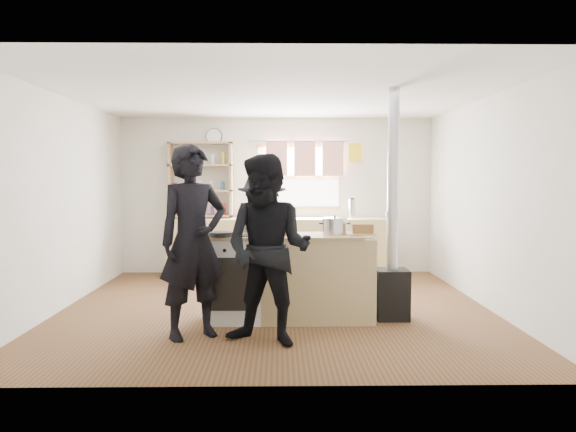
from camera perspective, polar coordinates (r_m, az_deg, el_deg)
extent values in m
cube|color=brown|center=(6.75, -1.24, -9.34)|extent=(5.00, 5.00, 0.01)
cube|color=#D6BB81|center=(8.86, -1.17, -3.15)|extent=(3.40, 0.55, 0.90)
cube|color=tan|center=(9.01, -8.82, 0.03)|extent=(1.00, 0.28, 0.03)
cube|color=tan|center=(8.99, -8.84, 2.57)|extent=(1.00, 0.28, 0.03)
cube|color=tan|center=(8.99, -8.87, 5.12)|extent=(1.00, 0.28, 0.03)
cube|color=tan|center=(9.01, -8.90, 7.34)|extent=(1.00, 0.28, 0.03)
cube|color=tan|center=(9.07, -11.87, 3.58)|extent=(0.04, 0.28, 1.20)
cube|color=tan|center=(8.94, -5.80, 3.64)|extent=(0.04, 0.28, 1.20)
cylinder|color=silver|center=(8.88, 6.52, 0.73)|extent=(0.10, 0.10, 0.30)
cube|color=white|center=(6.14, -5.51, -6.37)|extent=(0.60, 0.60, 0.90)
cube|color=tan|center=(6.13, 2.96, -6.36)|extent=(1.20, 0.60, 0.90)
cube|color=tan|center=(6.05, -1.28, -2.05)|extent=(1.84, 0.64, 0.03)
cylinder|color=black|center=(5.87, -6.90, -1.87)|extent=(0.26, 0.26, 0.05)
cylinder|color=#2D561D|center=(5.87, -6.90, -1.73)|extent=(0.23, 0.23, 0.02)
cube|color=silver|center=(6.04, -1.11, -1.55)|extent=(0.32, 0.29, 0.08)
cube|color=brown|center=(6.04, -1.11, -1.34)|extent=(0.27, 0.25, 0.02)
cylinder|color=#BBBBBD|center=(6.16, -3.96, -1.17)|extent=(0.20, 0.20, 0.14)
cylinder|color=#BBBBBD|center=(6.15, -3.96, -0.47)|extent=(0.21, 0.21, 0.01)
sphere|color=black|center=(6.15, -3.96, -0.34)|extent=(0.03, 0.03, 0.03)
cylinder|color=silver|center=(6.08, 4.77, -1.09)|extent=(0.26, 0.26, 0.17)
cylinder|color=silver|center=(6.07, 4.78, -0.24)|extent=(0.27, 0.27, 0.01)
sphere|color=black|center=(6.07, 4.78, -0.10)|extent=(0.03, 0.03, 0.03)
cube|color=tan|center=(6.04, 7.58, -1.85)|extent=(0.28, 0.20, 0.02)
cube|color=olive|center=(6.03, 7.58, -1.29)|extent=(0.22, 0.11, 0.10)
cube|color=black|center=(6.30, 10.47, -7.79)|extent=(0.35, 0.35, 0.55)
cylinder|color=#ADADB2|center=(6.16, 10.62, 3.66)|extent=(0.12, 0.12, 1.95)
imported|color=black|center=(5.46, -9.62, -2.59)|extent=(0.81, 0.74, 1.86)
imported|color=black|center=(5.17, -2.04, -3.46)|extent=(1.05, 0.94, 1.76)
imported|color=black|center=(7.02, -2.66, -2.18)|extent=(1.05, 0.62, 1.59)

